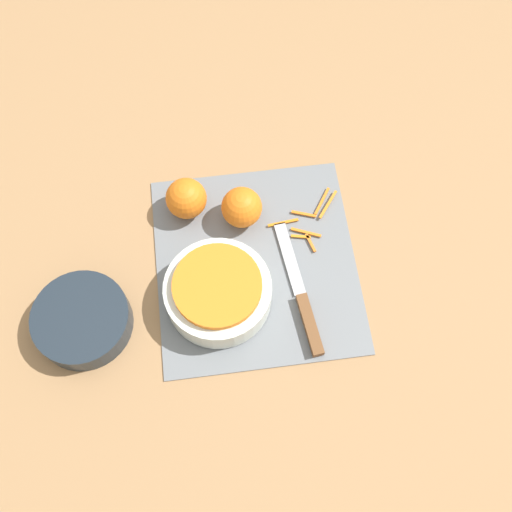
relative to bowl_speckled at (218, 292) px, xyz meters
name	(u,v)px	position (x,y,z in m)	size (l,w,h in m)	color
ground_plane	(256,264)	(0.06, -0.07, -0.04)	(4.00, 4.00, 0.00)	#9E754C
cutting_board	(256,263)	(0.06, -0.07, -0.04)	(0.40, 0.37, 0.01)	slate
bowl_speckled	(218,292)	(0.00, 0.00, 0.00)	(0.19, 0.19, 0.07)	silver
bowl_dark	(83,320)	(-0.02, 0.24, -0.02)	(0.17, 0.17, 0.05)	#1E2833
knife	(305,310)	(-0.04, -0.15, -0.03)	(0.26, 0.05, 0.02)	brown
orange_left	(186,198)	(0.19, 0.04, 0.00)	(0.08, 0.08, 0.08)	orange
orange_right	(242,207)	(0.16, -0.06, 0.00)	(0.08, 0.08, 0.08)	orange
peel_pile	(309,219)	(0.14, -0.19, -0.03)	(0.13, 0.14, 0.01)	orange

